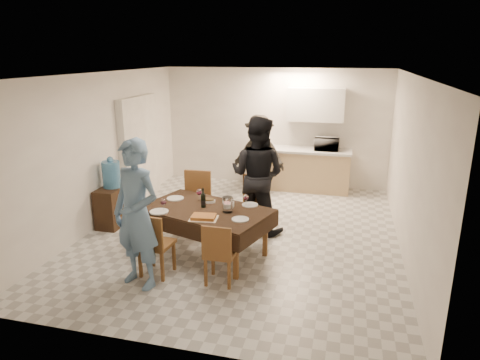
# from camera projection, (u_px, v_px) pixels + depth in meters

# --- Properties ---
(floor) EXTENTS (5.00, 6.00, 0.02)m
(floor) POSITION_uv_depth(u_px,v_px,m) (243.00, 233.00, 7.17)
(floor) COLOR beige
(floor) RESTS_ON ground
(ceiling) EXTENTS (5.00, 6.00, 0.02)m
(ceiling) POSITION_uv_depth(u_px,v_px,m) (243.00, 74.00, 6.43)
(ceiling) COLOR white
(ceiling) RESTS_ON wall_back
(wall_back) EXTENTS (5.00, 0.02, 2.60)m
(wall_back) POSITION_uv_depth(u_px,v_px,m) (275.00, 127.00, 9.59)
(wall_back) COLOR white
(wall_back) RESTS_ON floor
(wall_front) EXTENTS (5.00, 0.02, 2.60)m
(wall_front) POSITION_uv_depth(u_px,v_px,m) (167.00, 231.00, 4.02)
(wall_front) COLOR white
(wall_front) RESTS_ON floor
(wall_left) EXTENTS (0.02, 6.00, 2.60)m
(wall_left) POSITION_uv_depth(u_px,v_px,m) (103.00, 150.00, 7.39)
(wall_left) COLOR white
(wall_left) RESTS_ON floor
(wall_right) EXTENTS (0.02, 6.00, 2.60)m
(wall_right) POSITION_uv_depth(u_px,v_px,m) (409.00, 168.00, 6.22)
(wall_right) COLOR white
(wall_right) RESTS_ON floor
(stub_partition) EXTENTS (0.15, 1.40, 2.10)m
(stub_partition) POSITION_uv_depth(u_px,v_px,m) (140.00, 149.00, 8.56)
(stub_partition) COLOR white
(stub_partition) RESTS_ON floor
(kitchen_base_cabinet) EXTENTS (2.20, 0.60, 0.86)m
(kitchen_base_cabinet) POSITION_uv_depth(u_px,v_px,m) (298.00, 170.00, 9.40)
(kitchen_base_cabinet) COLOR tan
(kitchen_base_cabinet) RESTS_ON floor
(kitchen_worktop) EXTENTS (2.24, 0.64, 0.05)m
(kitchen_worktop) POSITION_uv_depth(u_px,v_px,m) (299.00, 150.00, 9.27)
(kitchen_worktop) COLOR beige
(kitchen_worktop) RESTS_ON kitchen_base_cabinet
(upper_cabinet) EXTENTS (1.20, 0.34, 0.70)m
(upper_cabinet) POSITION_uv_depth(u_px,v_px,m) (316.00, 105.00, 9.06)
(upper_cabinet) COLOR silver
(upper_cabinet) RESTS_ON wall_back
(dining_table) EXTENTS (2.08, 1.58, 0.72)m
(dining_table) POSITION_uv_depth(u_px,v_px,m) (206.00, 211.00, 6.27)
(dining_table) COLOR black
(dining_table) RESTS_ON floor
(chair_near_left) EXTENTS (0.44, 0.44, 0.49)m
(chair_near_left) POSITION_uv_depth(u_px,v_px,m) (153.00, 239.00, 5.63)
(chair_near_left) COLOR brown
(chair_near_left) RESTS_ON floor
(chair_near_right) EXTENTS (0.39, 0.39, 0.46)m
(chair_near_right) POSITION_uv_depth(u_px,v_px,m) (219.00, 248.00, 5.44)
(chair_near_right) COLOR brown
(chair_near_right) RESTS_ON floor
(chair_far_left) EXTENTS (0.48, 0.48, 0.55)m
(chair_far_left) POSITION_uv_depth(u_px,v_px,m) (192.00, 198.00, 7.00)
(chair_far_left) COLOR brown
(chair_far_left) RESTS_ON floor
(chair_far_right) EXTENTS (0.59, 0.61, 0.54)m
(chair_far_right) POSITION_uv_depth(u_px,v_px,m) (246.00, 203.00, 6.79)
(chair_far_right) COLOR brown
(chair_far_right) RESTS_ON floor
(console) EXTENTS (0.37, 0.74, 0.69)m
(console) POSITION_uv_depth(u_px,v_px,m) (114.00, 206.00, 7.47)
(console) COLOR black
(console) RESTS_ON floor
(water_jug) EXTENTS (0.30, 0.30, 0.45)m
(water_jug) POSITION_uv_depth(u_px,v_px,m) (111.00, 174.00, 7.31)
(water_jug) COLOR #498EC5
(water_jug) RESTS_ON console
(wine_bottle) EXTENTS (0.07, 0.07, 0.29)m
(wine_bottle) POSITION_uv_depth(u_px,v_px,m) (203.00, 198.00, 6.27)
(wine_bottle) COLOR black
(wine_bottle) RESTS_ON dining_table
(water_pitcher) EXTENTS (0.15, 0.15, 0.22)m
(water_pitcher) POSITION_uv_depth(u_px,v_px,m) (228.00, 204.00, 6.10)
(water_pitcher) COLOR white
(water_pitcher) RESTS_ON dining_table
(savoury_tart) EXTENTS (0.41, 0.33, 0.05)m
(savoury_tart) POSITION_uv_depth(u_px,v_px,m) (204.00, 217.00, 5.87)
(savoury_tart) COLOR #AE7433
(savoury_tart) RESTS_ON dining_table
(salad_bowl) EXTENTS (0.17, 0.17, 0.07)m
(salad_bowl) POSITION_uv_depth(u_px,v_px,m) (229.00, 204.00, 6.35)
(salad_bowl) COLOR silver
(salad_bowl) RESTS_ON dining_table
(mushroom_dish) EXTENTS (0.20, 0.20, 0.03)m
(mushroom_dish) POSITION_uv_depth(u_px,v_px,m) (208.00, 201.00, 6.52)
(mushroom_dish) COLOR silver
(mushroom_dish) RESTS_ON dining_table
(wine_glass_a) EXTENTS (0.09, 0.09, 0.19)m
(wine_glass_a) POSITION_uv_depth(u_px,v_px,m) (163.00, 205.00, 6.13)
(wine_glass_a) COLOR white
(wine_glass_a) RESTS_ON dining_table
(wine_glass_b) EXTENTS (0.08, 0.08, 0.19)m
(wine_glass_b) POSITION_uv_depth(u_px,v_px,m) (246.00, 200.00, 6.33)
(wine_glass_b) COLOR white
(wine_glass_b) RESTS_ON dining_table
(wine_glass_c) EXTENTS (0.09, 0.09, 0.20)m
(wine_glass_c) POSITION_uv_depth(u_px,v_px,m) (199.00, 195.00, 6.56)
(wine_glass_c) COLOR white
(wine_glass_c) RESTS_ON dining_table
(plate_near_left) EXTENTS (0.27, 0.27, 0.02)m
(plate_near_left) POSITION_uv_depth(u_px,v_px,m) (159.00, 212.00, 6.12)
(plate_near_left) COLOR silver
(plate_near_left) RESTS_ON dining_table
(plate_near_right) EXTENTS (0.24, 0.24, 0.01)m
(plate_near_right) POSITION_uv_depth(u_px,v_px,m) (240.00, 219.00, 5.84)
(plate_near_right) COLOR silver
(plate_near_right) RESTS_ON dining_table
(plate_far_left) EXTENTS (0.27, 0.27, 0.02)m
(plate_far_left) POSITION_uv_depth(u_px,v_px,m) (175.00, 198.00, 6.67)
(plate_far_left) COLOR silver
(plate_far_left) RESTS_ON dining_table
(plate_far_right) EXTENTS (0.24, 0.24, 0.01)m
(plate_far_right) POSITION_uv_depth(u_px,v_px,m) (250.00, 205.00, 6.39)
(plate_far_right) COLOR silver
(plate_far_right) RESTS_ON dining_table
(microwave) EXTENTS (0.50, 0.34, 0.28)m
(microwave) POSITION_uv_depth(u_px,v_px,m) (327.00, 144.00, 9.09)
(microwave) COLOR silver
(microwave) RESTS_ON kitchen_worktop
(person_near) EXTENTS (0.81, 0.65, 1.93)m
(person_near) POSITION_uv_depth(u_px,v_px,m) (137.00, 215.00, 5.34)
(person_near) COLOR #5D83AA
(person_near) RESTS_ON floor
(person_far) EXTENTS (1.07, 0.91, 1.95)m
(person_far) POSITION_uv_depth(u_px,v_px,m) (257.00, 175.00, 7.03)
(person_far) COLOR black
(person_far) RESTS_ON floor
(person_kitchen) EXTENTS (1.08, 0.62, 1.68)m
(person_kitchen) POSITION_uv_depth(u_px,v_px,m) (259.00, 154.00, 9.05)
(person_kitchen) COLOR black
(person_kitchen) RESTS_ON floor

